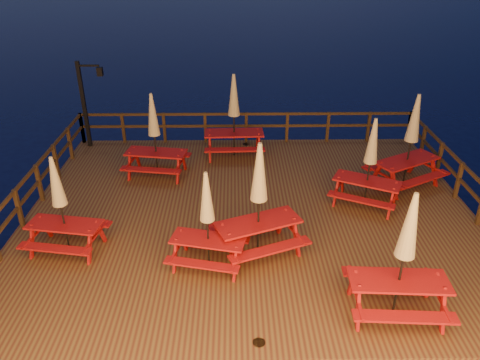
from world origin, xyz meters
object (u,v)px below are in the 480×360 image
at_px(picnic_table_1, 411,140).
at_px(picnic_table_0, 259,198).
at_px(picnic_table_2, 404,255).
at_px(lamp_post, 87,97).

bearing_deg(picnic_table_1, picnic_table_0, -172.79).
bearing_deg(picnic_table_2, lamp_post, 137.30).
relative_size(lamp_post, picnic_table_0, 1.08).
bearing_deg(lamp_post, picnic_table_1, -17.20).
bearing_deg(picnic_table_1, lamp_post, 134.13).
relative_size(picnic_table_1, picnic_table_2, 1.04).
relative_size(picnic_table_0, picnic_table_1, 0.99).
xyz_separation_m(picnic_table_0, picnic_table_1, (4.51, 3.26, 0.01)).
bearing_deg(picnic_table_2, picnic_table_0, 145.13).
bearing_deg(picnic_table_0, picnic_table_2, -60.74).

